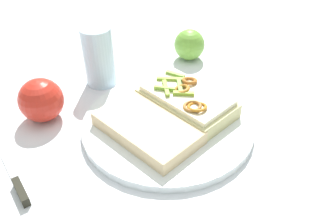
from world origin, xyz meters
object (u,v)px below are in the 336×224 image
at_px(sandwich, 187,101).
at_px(bread_slice_side, 148,128).
at_px(plate, 168,124).
at_px(knife, 18,185).
at_px(apple_1, 41,100).
at_px(drinking_glass, 99,57).
at_px(apple_0, 189,45).

distance_m(sandwich, bread_slice_side, 0.10).
bearing_deg(plate, knife, -134.39).
bearing_deg(apple_1, bread_slice_side, -4.58).
distance_m(drinking_glass, knife, 0.31).
bearing_deg(sandwich, knife, -100.69).
relative_size(plate, drinking_glass, 2.46).
height_order(apple_0, drinking_glass, drinking_glass).
xyz_separation_m(bread_slice_side, apple_1, (-0.21, 0.02, 0.01)).
distance_m(sandwich, apple_0, 0.22).
distance_m(bread_slice_side, apple_1, 0.21).
height_order(drinking_glass, knife, drinking_glass).
height_order(apple_1, knife, apple_1).
relative_size(sandwich, knife, 1.94).
distance_m(sandwich, drinking_glass, 0.21).
bearing_deg(apple_1, apple_0, 52.52).
relative_size(sandwich, apple_1, 2.47).
distance_m(apple_0, drinking_glass, 0.22).
bearing_deg(drinking_glass, apple_0, 42.26).
xyz_separation_m(sandwich, drinking_glass, (-0.20, 0.07, 0.03)).
height_order(apple_0, knife, apple_0).
height_order(bread_slice_side, drinking_glass, drinking_glass).
distance_m(apple_1, knife, 0.17).
height_order(plate, sandwich, sandwich).
height_order(plate, bread_slice_side, bread_slice_side).
xyz_separation_m(apple_0, drinking_glass, (-0.16, -0.15, 0.03)).
bearing_deg(plate, apple_0, 92.24).
relative_size(sandwich, apple_0, 2.80).
height_order(plate, apple_0, apple_0).
bearing_deg(knife, bread_slice_side, -95.58).
height_order(apple_0, apple_1, apple_1).
bearing_deg(plate, sandwich, 58.43).
bearing_deg(drinking_glass, apple_1, -112.45).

